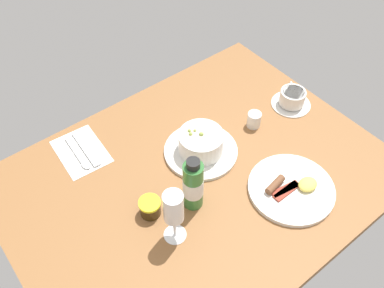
% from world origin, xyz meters
% --- Properties ---
extents(ground_plane, '(1.10, 0.84, 0.03)m').
position_xyz_m(ground_plane, '(0.00, 0.00, -0.01)').
color(ground_plane, brown).
extents(porridge_bowl, '(0.23, 0.23, 0.09)m').
position_xyz_m(porridge_bowl, '(-0.07, -0.07, 0.04)').
color(porridge_bowl, silver).
rests_on(porridge_bowl, ground_plane).
extents(cutlery_setting, '(0.15, 0.20, 0.01)m').
position_xyz_m(cutlery_setting, '(0.23, -0.30, 0.00)').
color(cutlery_setting, silver).
rests_on(cutlery_setting, ground_plane).
extents(coffee_cup, '(0.13, 0.13, 0.06)m').
position_xyz_m(coffee_cup, '(-0.45, -0.04, 0.03)').
color(coffee_cup, silver).
rests_on(coffee_cup, ground_plane).
extents(creamer_jug, '(0.05, 0.05, 0.06)m').
position_xyz_m(creamer_jug, '(-0.27, -0.05, 0.03)').
color(creamer_jug, silver).
rests_on(creamer_jug, ground_plane).
extents(wine_glass, '(0.06, 0.06, 0.18)m').
position_xyz_m(wine_glass, '(0.17, 0.12, 0.12)').
color(wine_glass, white).
rests_on(wine_glass, ground_plane).
extents(jam_jar, '(0.06, 0.06, 0.05)m').
position_xyz_m(jam_jar, '(0.18, 0.02, 0.03)').
color(jam_jar, '#35250D').
rests_on(jam_jar, ground_plane).
extents(sauce_bottle_green, '(0.06, 0.06, 0.19)m').
position_xyz_m(sauce_bottle_green, '(0.07, 0.07, 0.08)').
color(sauce_bottle_green, '#337233').
rests_on(sauce_bottle_green, ground_plane).
extents(breakfast_plate, '(0.25, 0.25, 0.04)m').
position_xyz_m(breakfast_plate, '(-0.18, 0.21, 0.01)').
color(breakfast_plate, silver).
rests_on(breakfast_plate, ground_plane).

